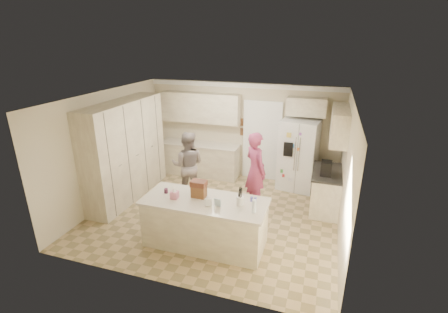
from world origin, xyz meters
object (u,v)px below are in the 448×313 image
(dollhouse_body, at_px, (199,191))
(refrigerator, at_px, (298,155))
(coffee_maker, at_px, (326,168))
(tissue_box, at_px, (174,195))
(utensil_crock, at_px, (240,201))
(teen_boy, at_px, (188,165))
(teen_girl, at_px, (255,170))
(island_base, at_px, (205,223))

(dollhouse_body, bearing_deg, refrigerator, 62.65)
(coffee_maker, height_order, tissue_box, coffee_maker)
(utensil_crock, height_order, teen_boy, teen_boy)
(refrigerator, relative_size, tissue_box, 12.86)
(coffee_maker, xyz_separation_m, tissue_box, (-2.60, -2.00, -0.07))
(utensil_crock, distance_m, dollhouse_body, 0.80)
(tissue_box, relative_size, dollhouse_body, 0.54)
(coffee_maker, bearing_deg, teen_girl, -173.99)
(utensil_crock, xyz_separation_m, tissue_box, (-1.20, -0.15, -0.00))
(refrigerator, distance_m, teen_girl, 1.51)
(refrigerator, distance_m, utensil_crock, 3.05)
(refrigerator, distance_m, tissue_box, 3.66)
(island_base, bearing_deg, tissue_box, -169.70)
(coffee_maker, xyz_separation_m, teen_boy, (-3.15, -0.18, -0.25))
(teen_boy, distance_m, teen_girl, 1.64)
(dollhouse_body, relative_size, teen_girl, 0.15)
(coffee_maker, height_order, teen_girl, teen_girl)
(refrigerator, bearing_deg, dollhouse_body, -108.65)
(island_base, height_order, tissue_box, tissue_box)
(dollhouse_body, height_order, teen_girl, teen_girl)
(teen_girl, bearing_deg, refrigerator, -78.03)
(coffee_maker, bearing_deg, dollhouse_body, -140.71)
(utensil_crock, distance_m, teen_boy, 2.42)
(tissue_box, distance_m, teen_boy, 1.90)
(dollhouse_body, bearing_deg, utensil_crock, -3.58)
(island_base, distance_m, tissue_box, 0.79)
(dollhouse_body, bearing_deg, teen_girl, 67.00)
(utensil_crock, height_order, teen_girl, teen_girl)
(teen_boy, xyz_separation_m, teen_girl, (1.64, 0.03, 0.07))
(teen_girl, bearing_deg, teen_boy, 45.36)
(utensil_crock, xyz_separation_m, dollhouse_body, (-0.80, 0.05, 0.04))
(island_base, bearing_deg, dollhouse_body, 146.31)
(refrigerator, bearing_deg, teen_girl, -113.77)
(coffee_maker, relative_size, dollhouse_body, 1.15)
(island_base, bearing_deg, teen_girl, 72.56)
(utensil_crock, xyz_separation_m, teen_girl, (-0.10, 1.69, -0.11))
(coffee_maker, relative_size, teen_girl, 0.17)
(utensil_crock, distance_m, tissue_box, 1.21)
(island_base, relative_size, teen_boy, 1.34)
(coffee_maker, distance_m, island_base, 2.87)
(teen_boy, bearing_deg, tissue_box, 93.48)
(refrigerator, bearing_deg, tissue_box, -112.78)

